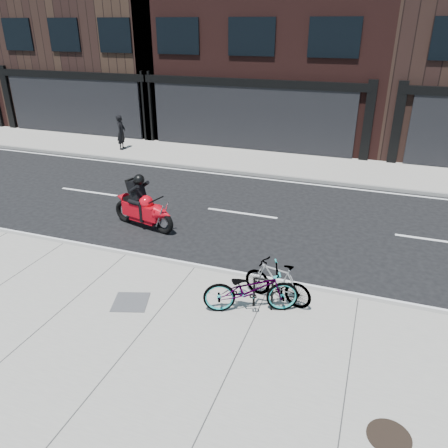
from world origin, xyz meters
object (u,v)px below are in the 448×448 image
at_px(motorcycle, 145,207).
at_px(pedestrian, 121,132).
at_px(bike_rack, 263,291).
at_px(bicycle_front, 251,289).
at_px(bicycle_rear, 277,282).
at_px(utility_grate, 131,302).
at_px(manhole_cover, 389,437).

bearing_deg(motorcycle, pedestrian, 139.17).
relative_size(bike_rack, bicycle_front, 0.37).
bearing_deg(bicycle_rear, motorcycle, -105.48).
relative_size(motorcycle, pedestrian, 1.38).
xyz_separation_m(motorcycle, pedestrian, (-5.40, 7.44, 0.26)).
distance_m(bicycle_front, utility_grate, 2.70).
bearing_deg(bicycle_front, pedestrian, 20.65).
relative_size(bicycle_front, manhole_cover, 3.07).
distance_m(bicycle_rear, motorcycle, 5.39).
bearing_deg(pedestrian, bicycle_front, -149.00).
height_order(bike_rack, manhole_cover, bike_rack).
distance_m(motorcycle, manhole_cover, 9.03).
height_order(bike_rack, motorcycle, motorcycle).
relative_size(bicycle_rear, pedestrian, 0.98).
bearing_deg(pedestrian, bicycle_rear, -146.22).
xyz_separation_m(bicycle_front, utility_grate, (-2.58, -0.62, -0.52)).
xyz_separation_m(bike_rack, pedestrian, (-9.89, 10.43, 0.38)).
height_order(bicycle_front, utility_grate, bicycle_front).
height_order(bike_rack, bicycle_front, bicycle_front).
height_order(motorcycle, pedestrian, pedestrian).
distance_m(bike_rack, bicycle_front, 0.29).
distance_m(manhole_cover, utility_grate, 5.70).
xyz_separation_m(bicycle_front, manhole_cover, (2.86, -2.36, -0.52)).
bearing_deg(manhole_cover, pedestrian, 134.05).
xyz_separation_m(bike_rack, bicycle_front, (-0.22, -0.16, 0.09)).
xyz_separation_m(bike_rack, manhole_cover, (2.63, -2.52, -0.43)).
relative_size(bicycle_rear, motorcycle, 0.71).
height_order(bicycle_front, bicycle_rear, bicycle_front).
distance_m(motorcycle, pedestrian, 9.20).
bearing_deg(pedestrian, manhole_cover, -147.34).
distance_m(bicycle_front, pedestrian, 14.35).
relative_size(bike_rack, motorcycle, 0.33).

